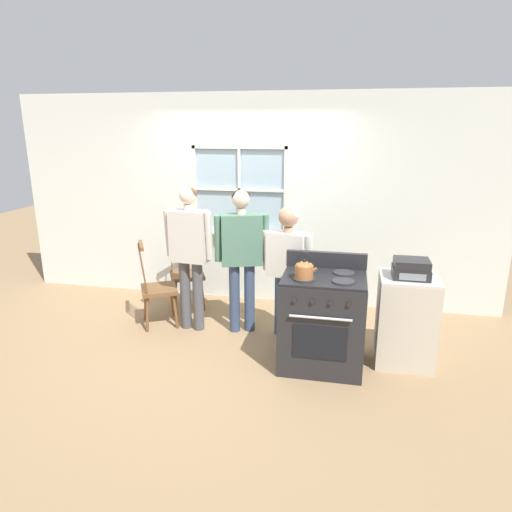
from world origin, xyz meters
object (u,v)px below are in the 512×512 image
at_px(potted_plant, 239,227).
at_px(stereo, 411,269).
at_px(side_counter, 406,320).
at_px(chair_near_wall, 187,274).
at_px(stove, 322,320).
at_px(person_elderly_left, 190,247).
at_px(chair_by_window, 157,289).
at_px(person_adult_right, 288,259).
at_px(kettle, 304,269).
at_px(person_teen_center, 242,248).

relative_size(potted_plant, stereo, 0.85).
xyz_separation_m(potted_plant, side_counter, (2.01, -1.34, -0.56)).
distance_m(chair_near_wall, potted_plant, 0.92).
bearing_deg(stove, person_elderly_left, 160.21).
height_order(person_elderly_left, side_counter, person_elderly_left).
height_order(chair_by_window, potted_plant, potted_plant).
distance_m(person_adult_right, kettle, 0.78).
relative_size(chair_by_window, side_counter, 1.12).
bearing_deg(person_adult_right, chair_by_window, -162.24).
xyz_separation_m(person_teen_center, side_counter, (1.75, -0.39, -0.54)).
xyz_separation_m(potted_plant, stereo, (2.01, -1.36, -0.03)).
relative_size(chair_near_wall, person_elderly_left, 0.61).
height_order(person_adult_right, potted_plant, person_adult_right).
relative_size(chair_by_window, person_elderly_left, 0.61).
distance_m(person_teen_center, side_counter, 1.87).
relative_size(chair_by_window, stove, 0.93).
xyz_separation_m(chair_by_window, chair_near_wall, (0.15, 0.60, 0.00)).
bearing_deg(chair_by_window, potted_plant, -65.57).
bearing_deg(side_counter, person_teen_center, 167.51).
height_order(chair_near_wall, potted_plant, potted_plant).
bearing_deg(chair_near_wall, stereo, -45.82).
distance_m(person_elderly_left, stereo, 2.35).
distance_m(chair_near_wall, person_elderly_left, 0.88).
bearing_deg(person_teen_center, stereo, -31.28).
distance_m(potted_plant, side_counter, 2.48).
bearing_deg(stove, chair_by_window, 163.56).
xyz_separation_m(kettle, potted_plant, (-1.03, 1.70, -0.01)).
bearing_deg(kettle, chair_by_window, 158.31).
distance_m(kettle, potted_plant, 1.99).
distance_m(person_elderly_left, person_teen_center, 0.58).
bearing_deg(person_elderly_left, stove, -12.96).
bearing_deg(chair_by_window, person_teen_center, -116.21).
bearing_deg(chair_near_wall, stove, -58.39).
bearing_deg(person_adult_right, person_elderly_left, -160.44).
bearing_deg(kettle, stove, 36.45).
bearing_deg(person_teen_center, kettle, -62.17).
height_order(person_elderly_left, kettle, person_elderly_left).
height_order(chair_by_window, chair_near_wall, same).
relative_size(person_teen_center, side_counter, 1.81).
bearing_deg(stove, stereo, 14.27).
bearing_deg(kettle, person_teen_center, 135.97).
height_order(chair_by_window, person_elderly_left, person_elderly_left).
distance_m(chair_by_window, kettle, 2.01).
bearing_deg(side_counter, potted_plant, 146.28).
relative_size(chair_by_window, person_adult_right, 0.69).
height_order(person_adult_right, stove, person_adult_right).
xyz_separation_m(person_teen_center, potted_plant, (-0.26, 0.95, 0.02)).
bearing_deg(person_elderly_left, kettle, -19.94).
xyz_separation_m(kettle, stereo, (0.98, 0.34, -0.04)).
bearing_deg(chair_by_window, person_adult_right, -117.44).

